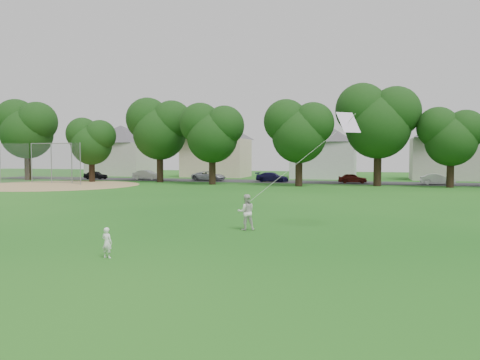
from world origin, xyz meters
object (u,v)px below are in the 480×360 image
(older_boy, at_px, (246,212))
(baseball_backstop, at_px, (48,163))
(toddler, at_px, (107,243))
(kite, at_px, (297,164))

(older_boy, height_order, baseball_backstop, baseball_backstop)
(toddler, relative_size, kite, 0.17)
(toddler, distance_m, older_boy, 7.02)
(older_boy, relative_size, baseball_backstop, 0.15)
(toddler, height_order, older_boy, older_boy)
(kite, distance_m, baseball_backstop, 41.60)
(older_boy, xyz_separation_m, baseball_backstop, (-30.76, 26.03, 1.53))
(baseball_backstop, bearing_deg, toddler, -49.19)
(toddler, xyz_separation_m, kite, (4.77, 6.98, 2.36))
(older_boy, bearing_deg, kite, 170.31)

